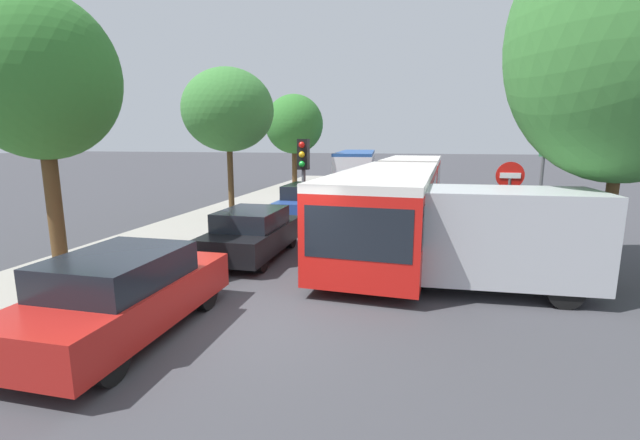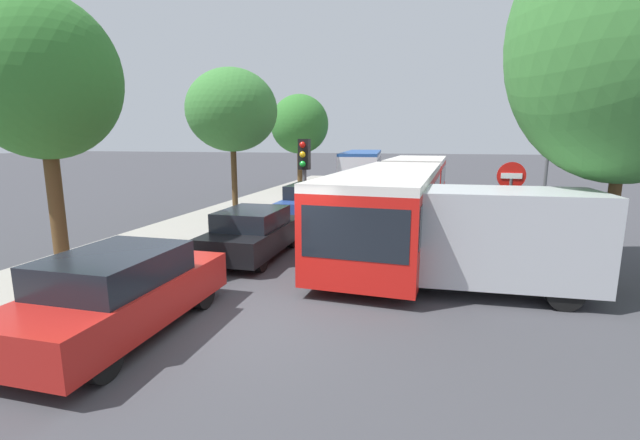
# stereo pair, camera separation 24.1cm
# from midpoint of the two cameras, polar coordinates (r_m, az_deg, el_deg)

# --- Properties ---
(ground_plane) EXTENTS (200.00, 200.00, 0.00)m
(ground_plane) POSITION_cam_midpoint_polar(r_m,az_deg,el_deg) (8.27, -8.01, -13.55)
(ground_plane) COLOR #3D3D42
(kerb_strip_left) EXTENTS (3.20, 35.82, 0.14)m
(kerb_strip_left) POSITION_cam_midpoint_polar(r_m,az_deg,el_deg) (21.91, -9.15, 1.86)
(kerb_strip_left) COLOR #9E998E
(kerb_strip_left) RESTS_ON ground
(articulated_bus) EXTENTS (3.57, 16.90, 2.49)m
(articulated_bus) POSITION_cam_midpoint_polar(r_m,az_deg,el_deg) (16.68, 11.56, 3.78)
(articulated_bus) COLOR red
(articulated_bus) RESTS_ON ground
(city_bus_rear) EXTENTS (3.56, 11.74, 2.49)m
(city_bus_rear) POSITION_cam_midpoint_polar(r_m,az_deg,el_deg) (33.19, 5.87, 7.27)
(city_bus_rear) COLOR silver
(city_bus_rear) RESTS_ON ground
(queued_car_red) EXTENTS (1.85, 4.34, 1.51)m
(queued_car_red) POSITION_cam_midpoint_polar(r_m,az_deg,el_deg) (8.25, -24.38, -8.82)
(queued_car_red) COLOR #B21E19
(queued_car_red) RESTS_ON ground
(queued_car_black) EXTENTS (1.75, 4.10, 1.42)m
(queued_car_black) POSITION_cam_midpoint_polar(r_m,az_deg,el_deg) (12.52, -8.32, -1.70)
(queued_car_black) COLOR black
(queued_car_black) RESTS_ON ground
(queued_car_blue) EXTENTS (1.90, 4.45, 1.55)m
(queued_car_blue) POSITION_cam_midpoint_polar(r_m,az_deg,el_deg) (18.04, -0.72, 2.40)
(queued_car_blue) COLOR #284799
(queued_car_blue) RESTS_ON ground
(white_van) EXTENTS (5.07, 2.15, 2.31)m
(white_van) POSITION_cam_midpoint_polar(r_m,az_deg,el_deg) (10.23, 21.76, -2.17)
(white_van) COLOR #B7BABF
(white_van) RESTS_ON ground
(traffic_light) EXTENTS (0.34, 0.37, 3.40)m
(traffic_light) POSITION_cam_midpoint_polar(r_m,az_deg,el_deg) (12.84, -1.58, 6.74)
(traffic_light) COLOR #56595E
(traffic_light) RESTS_ON ground
(no_entry_sign) EXTENTS (0.70, 0.08, 2.82)m
(no_entry_sign) POSITION_cam_midpoint_polar(r_m,az_deg,el_deg) (12.12, 24.46, 2.59)
(no_entry_sign) COLOR #56595E
(no_entry_sign) RESTS_ON ground
(direction_sign_post) EXTENTS (0.17, 1.40, 3.60)m
(direction_sign_post) POSITION_cam_midpoint_polar(r_m,az_deg,el_deg) (15.68, 28.37, 6.39)
(direction_sign_post) COLOR #56595E
(direction_sign_post) RESTS_ON ground
(tree_left_near) EXTENTS (3.42, 3.42, 6.60)m
(tree_left_near) POSITION_cam_midpoint_polar(r_m,az_deg,el_deg) (11.84, -32.61, 15.61)
(tree_left_near) COLOR #51381E
(tree_left_near) RESTS_ON ground
(tree_left_mid) EXTENTS (3.78, 3.78, 6.29)m
(tree_left_mid) POSITION_cam_midpoint_polar(r_m,az_deg,el_deg) (18.70, -11.30, 14.13)
(tree_left_mid) COLOR #51381E
(tree_left_mid) RESTS_ON ground
(tree_left_far) EXTENTS (3.75, 3.75, 6.25)m
(tree_left_far) POSITION_cam_midpoint_polar(r_m,az_deg,el_deg) (28.40, -2.50, 12.61)
(tree_left_far) COLOR #51381E
(tree_left_far) RESTS_ON ground
(tree_right_near) EXTENTS (5.10, 5.10, 8.56)m
(tree_right_near) POSITION_cam_midpoint_polar(r_m,az_deg,el_deg) (11.87, 37.25, 18.03)
(tree_right_near) COLOR #51381E
(tree_right_near) RESTS_ON ground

